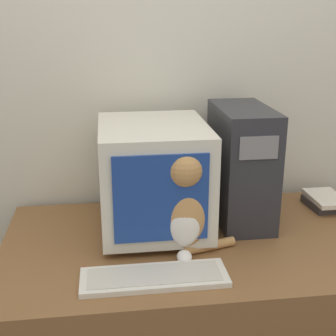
# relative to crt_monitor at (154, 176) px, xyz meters

# --- Properties ---
(wall_back) EXTENTS (7.00, 0.05, 2.50)m
(wall_back) POSITION_rel_crt_monitor_xyz_m (0.18, 0.35, 0.28)
(wall_back) COLOR beige
(wall_back) RESTS_ON ground_plane
(desk) EXTENTS (1.50, 0.81, 0.75)m
(desk) POSITION_rel_crt_monitor_xyz_m (0.18, -0.12, -0.59)
(desk) COLOR brown
(desk) RESTS_ON ground_plane
(crt_monitor) EXTENTS (0.40, 0.49, 0.42)m
(crt_monitor) POSITION_rel_crt_monitor_xyz_m (0.00, 0.00, 0.00)
(crt_monitor) COLOR beige
(crt_monitor) RESTS_ON desk
(computer_tower) EXTENTS (0.20, 0.40, 0.46)m
(computer_tower) POSITION_rel_crt_monitor_xyz_m (0.36, 0.05, 0.02)
(computer_tower) COLOR #28282D
(computer_tower) RESTS_ON desk
(keyboard) EXTENTS (0.47, 0.16, 0.02)m
(keyboard) POSITION_rel_crt_monitor_xyz_m (-0.04, -0.37, -0.21)
(keyboard) COLOR silver
(keyboard) RESTS_ON desk
(cat) EXTENTS (0.29, 0.23, 0.39)m
(cat) POSITION_rel_crt_monitor_xyz_m (0.09, -0.19, -0.05)
(cat) COLOR #B7844C
(cat) RESTS_ON desk
(book_stack) EXTENTS (0.17, 0.21, 0.05)m
(book_stack) POSITION_rel_crt_monitor_xyz_m (0.76, 0.11, -0.19)
(book_stack) COLOR #383333
(book_stack) RESTS_ON desk
(pen) EXTENTS (0.13, 0.09, 0.01)m
(pen) POSITION_rel_crt_monitor_xyz_m (-0.20, -0.31, -0.21)
(pen) COLOR maroon
(pen) RESTS_ON desk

